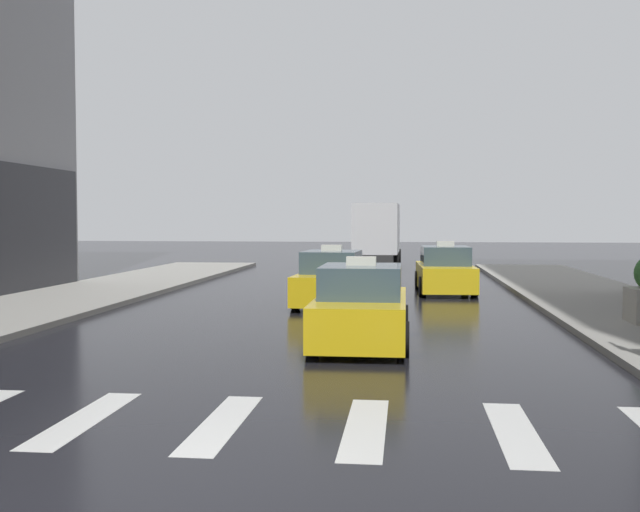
# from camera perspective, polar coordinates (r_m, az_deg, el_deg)

# --- Properties ---
(crosswalk_markings) EXTENTS (11.30, 2.80, 0.01)m
(crosswalk_markings) POSITION_cam_1_polar(r_m,az_deg,el_deg) (9.76, -7.40, -12.39)
(crosswalk_markings) COLOR silver
(crosswalk_markings) RESTS_ON ground
(taxi_lead) EXTENTS (1.95, 4.55, 1.80)m
(taxi_lead) POSITION_cam_1_polar(r_m,az_deg,el_deg) (15.48, 3.15, -4.01)
(taxi_lead) COLOR yellow
(taxi_lead) RESTS_ON ground
(taxi_second) EXTENTS (2.08, 4.61, 1.80)m
(taxi_second) POSITION_cam_1_polar(r_m,az_deg,el_deg) (22.49, 0.93, -1.89)
(taxi_second) COLOR yellow
(taxi_second) RESTS_ON ground
(taxi_third) EXTENTS (2.05, 4.60, 1.80)m
(taxi_third) POSITION_cam_1_polar(r_m,az_deg,el_deg) (26.67, 9.42, -1.19)
(taxi_third) COLOR yellow
(taxi_third) RESTS_ON ground
(box_truck) EXTENTS (2.36, 7.57, 3.35)m
(box_truck) POSITION_cam_1_polar(r_m,az_deg,el_deg) (39.58, 4.40, 1.75)
(box_truck) COLOR #2D2D2D
(box_truck) RESTS_ON ground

